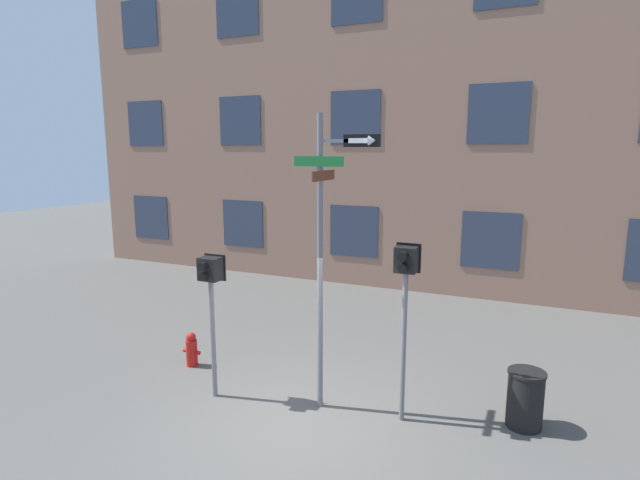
{
  "coord_description": "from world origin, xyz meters",
  "views": [
    {
      "loc": [
        3.17,
        -6.12,
        4.14
      ],
      "look_at": [
        0.1,
        0.83,
        2.77
      ],
      "focal_mm": 28.0,
      "sensor_mm": 36.0,
      "label": 1
    }
  ],
  "objects_px": {
    "pedestrian_signal_left": "(211,286)",
    "fire_hydrant": "(192,350)",
    "pedestrian_signal_right": "(405,285)",
    "street_sign_pole": "(324,243)",
    "trash_bin": "(525,399)"
  },
  "relations": [
    {
      "from": "pedestrian_signal_left",
      "to": "pedestrian_signal_right",
      "type": "relative_size",
      "value": 0.88
    },
    {
      "from": "fire_hydrant",
      "to": "pedestrian_signal_right",
      "type": "bearing_deg",
      "value": -4.08
    },
    {
      "from": "street_sign_pole",
      "to": "trash_bin",
      "type": "relative_size",
      "value": 5.29
    },
    {
      "from": "pedestrian_signal_left",
      "to": "trash_bin",
      "type": "distance_m",
      "value": 5.21
    },
    {
      "from": "pedestrian_signal_left",
      "to": "fire_hydrant",
      "type": "distance_m",
      "value": 2.15
    },
    {
      "from": "trash_bin",
      "to": "street_sign_pole",
      "type": "bearing_deg",
      "value": -167.05
    },
    {
      "from": "street_sign_pole",
      "to": "fire_hydrant",
      "type": "height_order",
      "value": "street_sign_pole"
    },
    {
      "from": "pedestrian_signal_right",
      "to": "fire_hydrant",
      "type": "distance_m",
      "value": 4.65
    },
    {
      "from": "street_sign_pole",
      "to": "fire_hydrant",
      "type": "distance_m",
      "value": 3.87
    },
    {
      "from": "fire_hydrant",
      "to": "trash_bin",
      "type": "relative_size",
      "value": 0.76
    },
    {
      "from": "pedestrian_signal_left",
      "to": "trash_bin",
      "type": "bearing_deg",
      "value": 12.78
    },
    {
      "from": "pedestrian_signal_right",
      "to": "trash_bin",
      "type": "distance_m",
      "value": 2.53
    },
    {
      "from": "street_sign_pole",
      "to": "pedestrian_signal_left",
      "type": "bearing_deg",
      "value": -167.49
    },
    {
      "from": "fire_hydrant",
      "to": "trash_bin",
      "type": "height_order",
      "value": "trash_bin"
    },
    {
      "from": "pedestrian_signal_left",
      "to": "fire_hydrant",
      "type": "xyz_separation_m",
      "value": [
        -1.13,
        0.84,
        -1.62
      ]
    }
  ]
}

